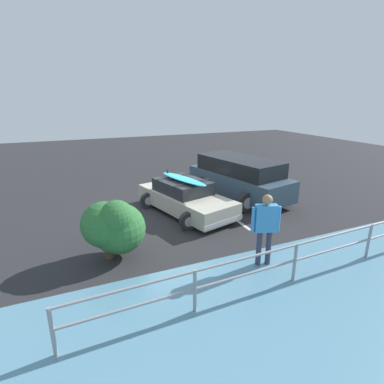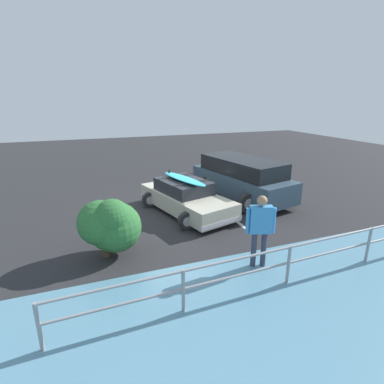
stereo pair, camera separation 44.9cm
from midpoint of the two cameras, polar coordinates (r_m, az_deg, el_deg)
The scene contains 7 objects.
ground_plane at distance 11.17m, azimuth -4.60°, elevation -3.57°, with size 44.00×44.00×0.02m, color #28282B.
parking_stripe at distance 11.47m, azimuth 3.75°, elevation -2.91°, with size 4.52×0.12×0.00m, color silver.
sedan_car at distance 10.81m, azimuth -2.57°, elevation -1.01°, with size 2.82×4.33×1.46m.
suv_car at distance 12.38m, azimuth 7.85°, elevation 2.75°, with size 3.10×4.88×1.68m.
person_bystander at distance 7.42m, azimuth 12.15°, elevation -5.91°, with size 0.68×0.36×1.84m.
railing_fence at distance 7.15m, azimuth 17.41°, elevation -11.44°, with size 10.06×0.40×0.93m.
bush_near_left at distance 7.91m, azimuth -16.26°, elevation -6.42°, with size 1.61×1.31×1.64m.
Camera 1 is at (3.46, 9.82, 4.02)m, focal length 28.00 mm.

